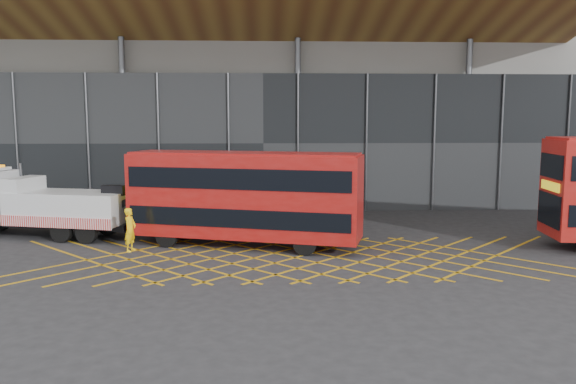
{
  "coord_description": "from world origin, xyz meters",
  "views": [
    {
      "loc": [
        2.0,
        -21.33,
        5.33
      ],
      "look_at": [
        3.0,
        1.5,
        2.4
      ],
      "focal_mm": 35.0,
      "sensor_mm": 36.0,
      "label": 1
    }
  ],
  "objects": [
    {
      "name": "ground_plane",
      "position": [
        0.0,
        0.0,
        0.0
      ],
      "size": [
        120.0,
        120.0,
        0.0
      ],
      "primitive_type": "plane",
      "color": "#272729"
    },
    {
      "name": "road_markings",
      "position": [
        3.2,
        0.0,
        0.01
      ],
      "size": [
        23.16,
        7.16,
        0.01
      ],
      "color": "gold",
      "rests_on": "ground_plane"
    },
    {
      "name": "construction_building",
      "position": [
        1.92,
        18.4,
        8.98
      ],
      "size": [
        55.0,
        23.97,
        18.0
      ],
      "color": "gray",
      "rests_on": "ground_plane"
    },
    {
      "name": "recovery_truck",
      "position": [
        -8.36,
        4.57,
        1.53
      ],
      "size": [
        9.47,
        4.19,
        3.3
      ],
      "rotation": [
        0.0,
        0.0,
        -0.25
      ],
      "color": "black",
      "rests_on": "ground_plane"
    },
    {
      "name": "bus_towed",
      "position": [
        1.16,
        2.14,
        2.22
      ],
      "size": [
        10.05,
        4.97,
        4.0
      ],
      "rotation": [
        0.0,
        0.0,
        -0.29
      ],
      "color": "#9E0F0C",
      "rests_on": "ground_plane"
    },
    {
      "name": "worker",
      "position": [
        -3.45,
        1.43,
        0.9
      ],
      "size": [
        0.58,
        0.74,
        1.79
      ],
      "primitive_type": "imported",
      "rotation": [
        0.0,
        0.0,
        1.31
      ],
      "color": "yellow",
      "rests_on": "ground_plane"
    }
  ]
}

